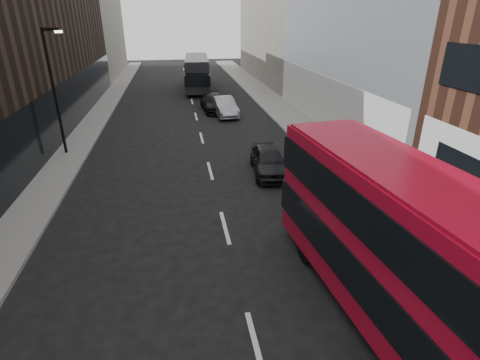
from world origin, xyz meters
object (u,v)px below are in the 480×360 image
red_bus (412,254)px  car_a (269,160)px  car_b (224,106)px  car_c (214,103)px  grey_bus (197,72)px  street_lamp (54,84)px

red_bus → car_a: size_ratio=2.62×
car_a → car_b: 12.82m
car_b → car_c: (-0.68, 1.85, -0.05)m
grey_bus → car_b: bearing=-80.2°
grey_bus → car_a: (2.04, -25.29, -1.16)m
red_bus → car_c: red_bus is taller
car_c → street_lamp: bearing=-138.9°
car_b → grey_bus: bearing=90.6°
red_bus → car_b: (-1.45, 24.02, -1.69)m
street_lamp → car_c: (9.91, 9.85, -3.48)m
car_a → car_b: size_ratio=0.93×
red_bus → grey_bus: 36.62m
street_lamp → car_a: 12.73m
red_bus → car_b: size_ratio=2.42×
car_a → car_c: size_ratio=0.87×
car_a → car_b: bearing=98.4°
red_bus → car_a: red_bus is taller
grey_bus → car_c: size_ratio=2.28×
red_bus → street_lamp: bearing=121.8°
car_a → car_c: car_a is taller
red_bus → car_a: (-0.77, 11.21, -1.72)m
grey_bus → car_a: grey_bus is taller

